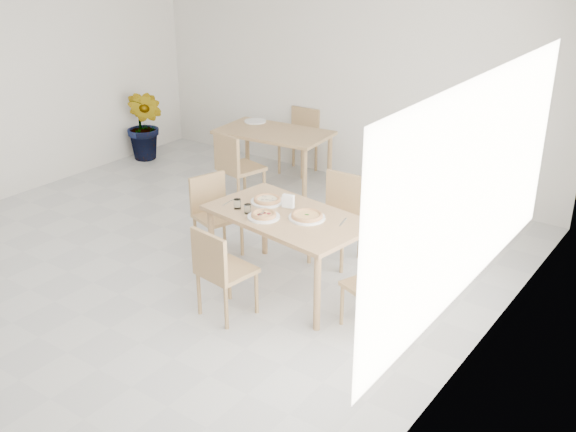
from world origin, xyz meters
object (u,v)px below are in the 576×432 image
Objects in this scene: plate_margherita at (307,218)px; tumbler_b at (248,209)px; second_table at (274,138)px; chair_back_s at (235,164)px; pizza_mushroom at (267,199)px; pizza_margherita at (307,215)px; napkin_holder at (288,202)px; chair_west at (214,209)px; pizza_pepperoni at (264,214)px; main_table at (288,223)px; plate_empty at (255,121)px; tumbler_a at (237,204)px; chair_north at (340,212)px; plate_mushroom at (267,202)px; plate_pepperoni at (264,217)px; chair_east at (377,284)px; potted_plant at (145,125)px; chair_south at (220,267)px; chair_back_n at (301,136)px.

tumbler_b reaches higher than plate_margherita.
chair_back_s reaches higher than second_table.
pizza_mushroom is at bearing 169.65° from plate_margherita.
napkin_holder is (-0.27, 0.09, 0.03)m from pizza_margherita.
chair_west is 1.05m from pizza_pepperoni.
plate_empty is at bearing 141.89° from main_table.
napkin_holder is at bearing -55.59° from second_table.
chair_west is at bearing 150.90° from tumbler_a.
plate_empty is at bearing 150.93° from second_table.
tumbler_b is 0.09× the size of chair_back_s.
chair_north is 2.65m from plate_empty.
pizza_mushroom is at bearing -60.11° from second_table.
chair_west is 6.19× the size of napkin_holder.
pizza_mushroom is at bearing 63.64° from tumbler_a.
pizza_margherita is at bearing 180.00° from plate_margherita.
chair_north is at bearing 178.58° from chair_back_s.
pizza_margherita is at bearing -10.35° from plate_mushroom.
chair_back_s is at bearing 136.92° from plate_pepperoni.
plate_mushroom is 0.31m from tumbler_a.
second_table is (-1.57, 2.24, -0.12)m from pizza_pepperoni.
chair_north is 1.39m from chair_east.
chair_west is 0.81m from pizza_mushroom.
pizza_margherita is 0.31× the size of potted_plant.
chair_west is at bearing 158.53° from pizza_pepperoni.
chair_south is at bearing -79.85° from pizza_mushroom.
potted_plant reaches higher than plate_mushroom.
plate_mushroom is at bearing -26.31° from potted_plant.
chair_south is (-0.17, -0.76, -0.18)m from main_table.
plate_pepperoni is (-0.13, -0.19, 0.09)m from main_table.
chair_back_s reaches higher than plate_pepperoni.
chair_east is at bearing -44.76° from second_table.
chair_south is at bearing -56.59° from plate_empty.
chair_north is at bearing -15.04° from potted_plant.
plate_pepperoni is (0.19, -0.30, 0.00)m from plate_mushroom.
plate_margherita is at bearing -52.52° from second_table.
pizza_pepperoni is (0.19, -0.30, 0.00)m from pizza_mushroom.
pizza_mushroom is 3.93m from potted_plant.
chair_north is 2.68m from chair_back_n.
pizza_margherita is 0.97× the size of pizza_mushroom.
second_table is at bearing 137.76° from main_table.
plate_pepperoni is 0.36m from pizza_mushroom.
chair_west reaches higher than plate_pepperoni.
tumbler_a is at bearing -30.76° from potted_plant.
main_table is 4.84× the size of plate_margherita.
chair_south reaches higher than tumbler_b.
tumbler_a is 0.68× the size of napkin_holder.
main_table is 11.98× the size of napkin_holder.
potted_plant is at bearing 162.45° from chair_north.
main_table is 4.85× the size of pizza_mushroom.
plate_empty is at bearing 45.39° from chair_west.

